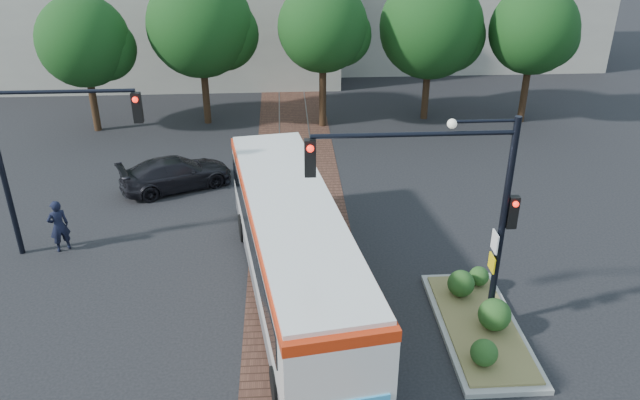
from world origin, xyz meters
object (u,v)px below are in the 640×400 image
at_px(city_bus, 294,246).
at_px(signal_pole_left, 33,146).
at_px(officer, 59,226).
at_px(traffic_island, 480,318).
at_px(parked_car, 176,173).
at_px(signal_pole_main, 459,195).

bearing_deg(city_bus, signal_pole_left, 150.75).
height_order(signal_pole_left, officer, signal_pole_left).
relative_size(signal_pole_left, officer, 3.22).
distance_m(city_bus, officer, 8.48).
xyz_separation_m(city_bus, traffic_island, (5.15, -1.88, -1.42)).
bearing_deg(parked_car, officer, 122.05).
height_order(traffic_island, parked_car, parked_car).
bearing_deg(officer, signal_pole_left, -3.30).
xyz_separation_m(signal_pole_main, parked_car, (-8.84, 9.67, -3.50)).
xyz_separation_m(city_bus, parked_car, (-4.65, 7.89, -1.09)).
bearing_deg(traffic_island, signal_pole_left, 159.64).
xyz_separation_m(city_bus, signal_pole_main, (4.19, -1.79, 2.41)).
height_order(city_bus, officer, city_bus).
xyz_separation_m(signal_pole_main, signal_pole_left, (-12.23, 4.80, -0.29)).
relative_size(signal_pole_main, signal_pole_left, 1.00).
height_order(officer, parked_car, officer).
relative_size(officer, parked_car, 0.41).
height_order(traffic_island, officer, officer).
bearing_deg(city_bus, parked_car, 111.84).
height_order(city_bus, parked_car, city_bus).
relative_size(signal_pole_main, officer, 3.22).
relative_size(signal_pole_main, parked_car, 1.33).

